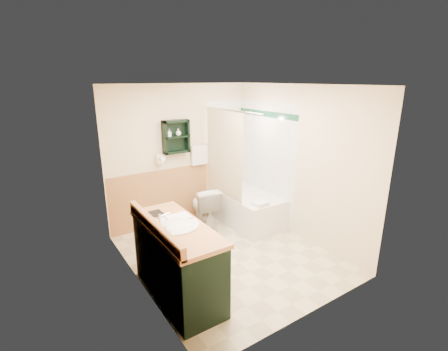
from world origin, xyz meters
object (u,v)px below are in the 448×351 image
toilet (204,207)px  hair_dryer (160,159)px  wall_shelf (176,137)px  vanity (178,261)px  soap_bottle_b (178,133)px  vanity_book (148,208)px  soap_bottle_a (169,135)px  bathtub (245,206)px

toilet → hair_dryer: bearing=-22.5°
wall_shelf → vanity: size_ratio=0.39×
vanity → toilet: size_ratio=1.95×
hair_dryer → soap_bottle_b: (0.34, -0.03, 0.41)m
vanity → toilet: bearing=50.4°
wall_shelf → vanity_book: bearing=-126.7°
soap_bottle_a → soap_bottle_b: soap_bottle_b is taller
toilet → soap_bottle_b: soap_bottle_b is taller
hair_dryer → vanity: size_ratio=0.17×
soap_bottle_b → bathtub: bearing=-29.8°
vanity_book → soap_bottle_b: size_ratio=2.09×
wall_shelf → bathtub: wall_shelf is taller
vanity → vanity_book: vanity_book is taller
hair_dryer → soap_bottle_a: size_ratio=1.99×
bathtub → toilet: bearing=164.7°
vanity_book → toilet: bearing=37.4°
soap_bottle_a → soap_bottle_b: 0.16m
toilet → vanity_book: 1.84m
vanity → soap_bottle_b: 2.34m
hair_dryer → bathtub: hair_dryer is taller
vanity_book → soap_bottle_a: (0.94, 1.42, 0.58)m
toilet → vanity: bearing=61.4°
toilet → soap_bottle_a: 1.35m
vanity_book → soap_bottle_b: bearing=51.8°
wall_shelf → hair_dryer: size_ratio=2.29×
bathtub → soap_bottle_b: bearing=150.2°
bathtub → toilet: size_ratio=2.06×
bathtub → soap_bottle_b: 1.76m
wall_shelf → soap_bottle_a: (-0.12, -0.01, 0.04)m
wall_shelf → hair_dryer: 0.46m
wall_shelf → bathtub: 1.74m
toilet → vanity_book: bearing=48.7°
vanity_book → vanity: bearing=-67.6°
vanity_book → soap_bottle_b: (1.10, 1.42, 0.59)m
bathtub → soap_bottle_a: size_ratio=12.43×
hair_dryer → soap_bottle_b: 0.53m
vanity → bathtub: bearing=32.9°
bathtub → soap_bottle_a: (-1.14, 0.56, 1.32)m
vanity_book → soap_bottle_a: soap_bottle_a is taller
hair_dryer → soap_bottle_b: soap_bottle_b is taller
toilet → soap_bottle_b: (-0.26, 0.37, 1.25)m
bathtub → toilet: toilet is taller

